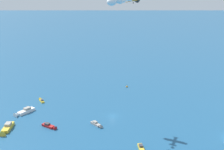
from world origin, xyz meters
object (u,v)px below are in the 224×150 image
object	(u,v)px
motorboat_offshore	(50,126)
motorboat_ahead	(24,112)
marker_buoy	(127,86)
motorboat_trailing	(41,100)
motorboat_mid_cluster	(97,124)
motorboat_outer_ring_a	(142,149)
motorboat_far_port	(7,129)

from	to	relation	value
motorboat_offshore	motorboat_ahead	world-z (taller)	motorboat_ahead
motorboat_ahead	marker_buoy	distance (m)	64.11
motorboat_trailing	marker_buoy	size ratio (longest dim) A/B	2.88
motorboat_offshore	marker_buoy	xyz separation A→B (m)	(-2.09, 63.76, -0.19)
motorboat_trailing	motorboat_mid_cluster	size ratio (longest dim) A/B	0.88
motorboat_offshore	motorboat_ahead	xyz separation A→B (m)	(-20.83, 2.45, 0.25)
motorboat_mid_cluster	motorboat_outer_ring_a	world-z (taller)	motorboat_mid_cluster
motorboat_trailing	motorboat_ahead	size ratio (longest dim) A/B	0.57
motorboat_offshore	marker_buoy	distance (m)	63.80
motorboat_offshore	motorboat_mid_cluster	xyz separation A→B (m)	(15.17, 13.05, -0.05)
motorboat_offshore	motorboat_ahead	size ratio (longest dim) A/B	0.70
motorboat_far_port	motorboat_outer_ring_a	world-z (taller)	motorboat_far_port
motorboat_far_port	motorboat_mid_cluster	distance (m)	37.48
motorboat_trailing	motorboat_outer_ring_a	distance (m)	67.73
motorboat_ahead	motorboat_outer_ring_a	world-z (taller)	motorboat_ahead
motorboat_ahead	motorboat_outer_ring_a	bearing A→B (deg)	4.51
motorboat_outer_ring_a	motorboat_trailing	bearing A→B (deg)	171.00
motorboat_far_port	motorboat_trailing	size ratio (longest dim) A/B	1.71
motorboat_far_port	motorboat_ahead	size ratio (longest dim) A/B	0.97
motorboat_far_port	motorboat_ahead	distance (m)	17.02
motorboat_far_port	motorboat_outer_ring_a	xyz separation A→B (m)	(52.91, 19.62, -0.34)
motorboat_offshore	motorboat_mid_cluster	distance (m)	20.02
motorboat_outer_ring_a	marker_buoy	size ratio (longest dim) A/B	2.84
motorboat_trailing	marker_buoy	bearing A→B (deg)	62.09
motorboat_outer_ring_a	marker_buoy	bearing A→B (deg)	127.02
marker_buoy	motorboat_outer_ring_a	bearing A→B (deg)	-52.98
motorboat_mid_cluster	marker_buoy	xyz separation A→B (m)	(-17.26, 50.71, -0.13)
motorboat_trailing	motorboat_ahead	bearing A→B (deg)	-70.18
motorboat_outer_ring_a	motorboat_ahead	bearing A→B (deg)	-175.49
motorboat_ahead	motorboat_trailing	bearing A→B (deg)	109.82
motorboat_trailing	motorboat_ahead	xyz separation A→B (m)	(5.56, -15.43, 0.36)
motorboat_offshore	motorboat_outer_ring_a	xyz separation A→B (m)	(40.51, 7.28, -0.07)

